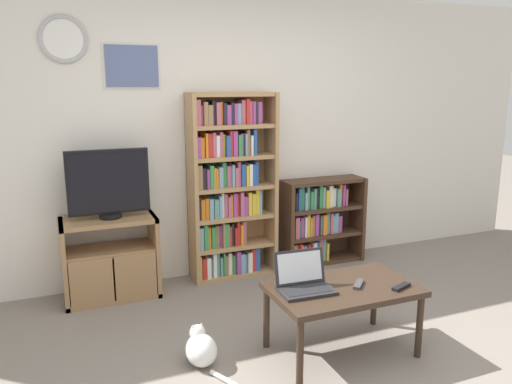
{
  "coord_description": "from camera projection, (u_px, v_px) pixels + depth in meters",
  "views": [
    {
      "loc": [
        -1.53,
        -2.31,
        1.78
      ],
      "look_at": [
        -0.12,
        1.12,
        0.97
      ],
      "focal_mm": 35.0,
      "sensor_mm": 36.0,
      "label": 1
    }
  ],
  "objects": [
    {
      "name": "ground_plane",
      "position": [
        345.0,
        382.0,
        3.03
      ],
      "size": [
        18.0,
        18.0,
        0.0
      ],
      "primitive_type": "plane",
      "color": "gray"
    },
    {
      "name": "wall_back",
      "position": [
        228.0,
        135.0,
        4.62
      ],
      "size": [
        6.89,
        0.09,
        2.6
      ],
      "color": "silver",
      "rests_on": "ground_plane"
    },
    {
      "name": "tv_stand",
      "position": [
        111.0,
        258.0,
        4.16
      ],
      "size": [
        0.77,
        0.4,
        0.69
      ],
      "color": "#9E754C",
      "rests_on": "ground_plane"
    },
    {
      "name": "television",
      "position": [
        108.0,
        184.0,
        4.05
      ],
      "size": [
        0.65,
        0.18,
        0.57
      ],
      "color": "black",
      "rests_on": "tv_stand"
    },
    {
      "name": "bookshelf_tall",
      "position": [
        228.0,
        188.0,
        4.55
      ],
      "size": [
        0.79,
        0.28,
        1.7
      ],
      "color": "tan",
      "rests_on": "ground_plane"
    },
    {
      "name": "bookshelf_short",
      "position": [
        317.0,
        221.0,
        4.98
      ],
      "size": [
        0.84,
        0.28,
        0.85
      ],
      "color": "#472D1E",
      "rests_on": "ground_plane"
    },
    {
      "name": "coffee_table",
      "position": [
        343.0,
        293.0,
        3.29
      ],
      "size": [
        0.96,
        0.58,
        0.47
      ],
      "color": "#332319",
      "rests_on": "ground_plane"
    },
    {
      "name": "laptop",
      "position": [
        304.0,
        281.0,
        3.21
      ],
      "size": [
        0.36,
        0.28,
        0.24
      ],
      "rotation": [
        0.0,
        0.0,
        -0.06
      ],
      "color": "#232326",
      "rests_on": "coffee_table"
    },
    {
      "name": "remote_near_laptop",
      "position": [
        401.0,
        287.0,
        3.24
      ],
      "size": [
        0.17,
        0.1,
        0.02
      ],
      "rotation": [
        0.0,
        0.0,
        5.07
      ],
      "color": "black",
      "rests_on": "coffee_table"
    },
    {
      "name": "remote_far_from_laptop",
      "position": [
        359.0,
        284.0,
        3.29
      ],
      "size": [
        0.14,
        0.15,
        0.02
      ],
      "rotation": [
        0.0,
        0.0,
        2.37
      ],
      "color": "#38383A",
      "rests_on": "coffee_table"
    },
    {
      "name": "cat",
      "position": [
        201.0,
        348.0,
        3.21
      ],
      "size": [
        0.24,
        0.47,
        0.26
      ],
      "rotation": [
        0.0,
        0.0,
        0.07
      ],
      "color": "white",
      "rests_on": "ground_plane"
    }
  ]
}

